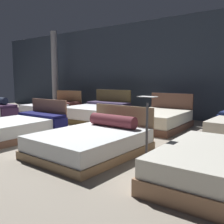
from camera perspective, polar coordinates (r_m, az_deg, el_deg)
ground_plane at (r=6.44m, az=-4.95°, el=-4.90°), size 18.00×18.00×0.02m
showroom_back_wall at (r=9.33m, az=9.94°, el=9.74°), size 18.00×0.06×3.50m
bed_1 at (r=6.43m, az=-20.57°, el=-3.29°), size 1.50×2.06×0.84m
bed_2 at (r=4.69m, az=-4.46°, el=-6.69°), size 1.66×2.14×0.81m
bed_3 at (r=3.66m, az=23.40°, el=-11.41°), size 1.50×2.05×0.46m
bed_4 at (r=9.92m, az=-13.49°, el=0.71°), size 1.55×1.94×0.91m
bed_5 at (r=8.28m, az=-3.31°, el=-0.15°), size 1.68×2.06×0.99m
bed_6 at (r=7.08m, az=10.48°, el=-1.78°), size 1.45×2.01×0.94m
price_sign at (r=4.13m, az=7.97°, el=-5.77°), size 0.28×0.24×1.10m
support_pillar at (r=11.78m, az=-13.00°, el=9.19°), size 0.28×0.28×3.50m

